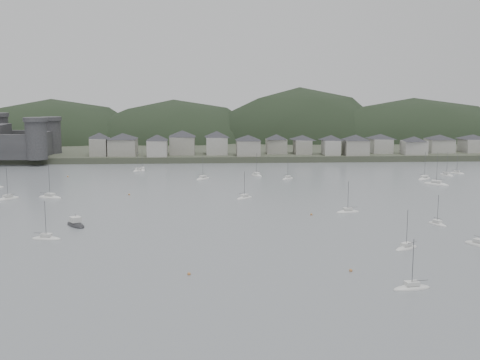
{
  "coord_description": "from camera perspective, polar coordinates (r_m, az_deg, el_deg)",
  "views": [
    {
      "loc": [
        -11.26,
        -123.26,
        36.14
      ],
      "look_at": [
        0.0,
        75.0,
        6.0
      ],
      "focal_mm": 44.83,
      "sensor_mm": 36.0,
      "label": 1
    }
  ],
  "objects": [
    {
      "name": "far_shore_land",
      "position": [
        419.84,
        -1.71,
        3.89
      ],
      "size": [
        900.0,
        250.0,
        3.0
      ],
      "primitive_type": "cube",
      "color": "#383D2D",
      "rests_on": "ground"
    },
    {
      "name": "moored_fleet",
      "position": [
        194.6,
        0.36,
        -2.02
      ],
      "size": [
        226.64,
        174.82,
        13.61
      ],
      "color": "silver",
      "rests_on": "ground"
    },
    {
      "name": "sailboat_lead",
      "position": [
        200.2,
        0.43,
        -1.72
      ],
      "size": [
        6.82,
        6.65,
        9.89
      ],
      "rotation": [
        0.0,
        0.0,
        2.33
      ],
      "color": "silver",
      "rests_on": "ground"
    },
    {
      "name": "waterfront_town",
      "position": [
        313.98,
        8.14,
        3.52
      ],
      "size": [
        451.48,
        28.46,
        12.92
      ],
      "color": "gray",
      "rests_on": "far_shore_land"
    },
    {
      "name": "mooring_buoys",
      "position": [
        174.55,
        -3.17,
        -3.28
      ],
      "size": [
        182.77,
        136.98,
        0.7
      ],
      "color": "#B3733B",
      "rests_on": "ground"
    },
    {
      "name": "forested_ridge",
      "position": [
        395.84,
        -0.9,
        1.75
      ],
      "size": [
        851.55,
        103.94,
        102.57
      ],
      "color": "black",
      "rests_on": "ground"
    },
    {
      "name": "ground",
      "position": [
        128.94,
        1.91,
        -7.65
      ],
      "size": [
        900.0,
        900.0,
        0.0
      ],
      "primitive_type": "plane",
      "color": "slate",
      "rests_on": "ground"
    },
    {
      "name": "motor_launch_far",
      "position": [
        166.6,
        -15.37,
        -4.11
      ],
      "size": [
        7.68,
        9.44,
        4.16
      ],
      "rotation": [
        0.0,
        0.0,
        3.71
      ],
      "color": "black",
      "rests_on": "ground"
    }
  ]
}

